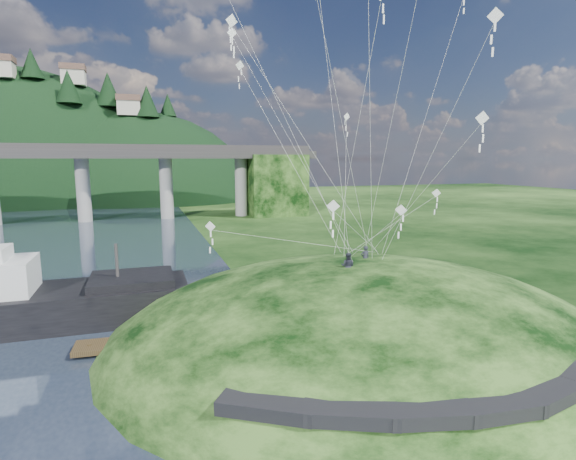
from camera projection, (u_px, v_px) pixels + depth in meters
name	position (u px, v px, depth m)	size (l,w,h in m)	color
ground	(256.00, 364.00, 26.85)	(320.00, 320.00, 0.00)	black
grass_hill	(360.00, 355.00, 31.43)	(36.00, 32.00, 13.00)	black
footpath	(475.00, 390.00, 19.69)	(22.29, 5.84, 0.83)	black
bridge	(23.00, 172.00, 82.89)	(160.00, 11.00, 15.00)	#2D2B2B
far_ridge	(5.00, 228.00, 129.16)	(153.00, 70.00, 94.50)	black
work_barge	(23.00, 301.00, 32.39)	(22.41, 6.20, 7.83)	black
wooden_dock	(181.00, 339.00, 29.55)	(13.11, 2.81, 0.93)	#322514
kite_flyers	(354.00, 250.00, 30.88)	(3.37, 2.97, 1.93)	#282935
kite_swarm	(343.00, 65.00, 28.60)	(19.92, 16.82, 21.89)	white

